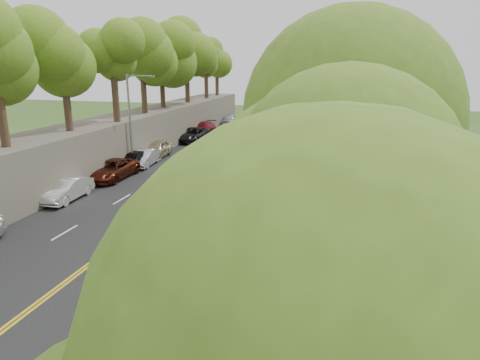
{
  "coord_description": "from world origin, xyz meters",
  "views": [
    {
      "loc": [
        7.54,
        -18.34,
        9.0
      ],
      "look_at": [
        0.5,
        8.0,
        1.4
      ],
      "focal_mm": 32.0,
      "sensor_mm": 36.0,
      "label": 1
    }
  ],
  "objects_px": {
    "construction_barrel": "(315,157)",
    "concrete_block": "(254,290)",
    "streetlight": "(132,115)",
    "painter_0": "(236,197)",
    "signpost": "(184,237)",
    "car_2": "(112,169)",
    "person_far": "(310,139)",
    "car_1": "(67,190)"
  },
  "relations": [
    {
      "from": "concrete_block",
      "to": "car_1",
      "type": "height_order",
      "value": "car_1"
    },
    {
      "from": "signpost",
      "to": "concrete_block",
      "type": "height_order",
      "value": "signpost"
    },
    {
      "from": "streetlight",
      "to": "car_2",
      "type": "xyz_separation_m",
      "value": [
        -0.14,
        -3.52,
        -3.85
      ]
    },
    {
      "from": "person_far",
      "to": "streetlight",
      "type": "bearing_deg",
      "value": 22.06
    },
    {
      "from": "construction_barrel",
      "to": "concrete_block",
      "type": "bearing_deg",
      "value": -90.09
    },
    {
      "from": "painter_0",
      "to": "construction_barrel",
      "type": "bearing_deg",
      "value": 5.16
    },
    {
      "from": "signpost",
      "to": "car_2",
      "type": "bearing_deg",
      "value": 130.8
    },
    {
      "from": "streetlight",
      "to": "signpost",
      "type": "bearing_deg",
      "value": -55.92
    },
    {
      "from": "car_1",
      "to": "concrete_block",
      "type": "bearing_deg",
      "value": -33.38
    },
    {
      "from": "construction_barrel",
      "to": "person_far",
      "type": "distance_m",
      "value": 6.48
    },
    {
      "from": "concrete_block",
      "to": "signpost",
      "type": "bearing_deg",
      "value": 162.96
    },
    {
      "from": "signpost",
      "to": "painter_0",
      "type": "relative_size",
      "value": 1.9
    },
    {
      "from": "signpost",
      "to": "person_far",
      "type": "distance_m",
      "value": 30.06
    },
    {
      "from": "concrete_block",
      "to": "car_2",
      "type": "height_order",
      "value": "car_2"
    },
    {
      "from": "car_1",
      "to": "person_far",
      "type": "height_order",
      "value": "person_far"
    },
    {
      "from": "car_1",
      "to": "construction_barrel",
      "type": "bearing_deg",
      "value": 44.05
    },
    {
      "from": "signpost",
      "to": "painter_0",
      "type": "xyz_separation_m",
      "value": [
        -0.3,
        9.02,
        -1.09
      ]
    },
    {
      "from": "streetlight",
      "to": "person_far",
      "type": "distance_m",
      "value": 19.18
    },
    {
      "from": "painter_0",
      "to": "person_far",
      "type": "distance_m",
      "value": 21.1
    },
    {
      "from": "concrete_block",
      "to": "painter_0",
      "type": "relative_size",
      "value": 0.79
    },
    {
      "from": "signpost",
      "to": "person_far",
      "type": "bearing_deg",
      "value": 85.91
    },
    {
      "from": "concrete_block",
      "to": "person_far",
      "type": "relative_size",
      "value": 0.69
    },
    {
      "from": "signpost",
      "to": "construction_barrel",
      "type": "relative_size",
      "value": 3.31
    },
    {
      "from": "streetlight",
      "to": "car_1",
      "type": "bearing_deg",
      "value": -90.87
    },
    {
      "from": "car_2",
      "to": "person_far",
      "type": "relative_size",
      "value": 2.9
    },
    {
      "from": "streetlight",
      "to": "construction_barrel",
      "type": "bearing_deg",
      "value": 24.04
    },
    {
      "from": "construction_barrel",
      "to": "car_1",
      "type": "height_order",
      "value": "car_1"
    },
    {
      "from": "car_1",
      "to": "painter_0",
      "type": "distance_m",
      "value": 11.4
    },
    {
      "from": "streetlight",
      "to": "painter_0",
      "type": "distance_m",
      "value": 14.28
    },
    {
      "from": "concrete_block",
      "to": "person_far",
      "type": "bearing_deg",
      "value": 91.98
    },
    {
      "from": "construction_barrel",
      "to": "car_1",
      "type": "distance_m",
      "value": 21.6
    },
    {
      "from": "car_2",
      "to": "car_1",
      "type": "bearing_deg",
      "value": -90.53
    },
    {
      "from": "construction_barrel",
      "to": "concrete_block",
      "type": "relative_size",
      "value": 0.72
    },
    {
      "from": "signpost",
      "to": "concrete_block",
      "type": "distance_m",
      "value": 3.67
    },
    {
      "from": "concrete_block",
      "to": "construction_barrel",
      "type": "bearing_deg",
      "value": 89.91
    },
    {
      "from": "concrete_block",
      "to": "car_1",
      "type": "bearing_deg",
      "value": 148.96
    },
    {
      "from": "car_1",
      "to": "car_2",
      "type": "distance_m",
      "value": 5.53
    },
    {
      "from": "streetlight",
      "to": "car_1",
      "type": "distance_m",
      "value": 9.85
    },
    {
      "from": "construction_barrel",
      "to": "car_2",
      "type": "xyz_separation_m",
      "value": [
        -14.9,
        -10.11,
        0.27
      ]
    },
    {
      "from": "signpost",
      "to": "construction_barrel",
      "type": "bearing_deg",
      "value": 82.16
    },
    {
      "from": "construction_barrel",
      "to": "car_2",
      "type": "bearing_deg",
      "value": -145.85
    },
    {
      "from": "concrete_block",
      "to": "painter_0",
      "type": "xyz_separation_m",
      "value": [
        -3.51,
        10.0,
        0.39
      ]
    }
  ]
}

